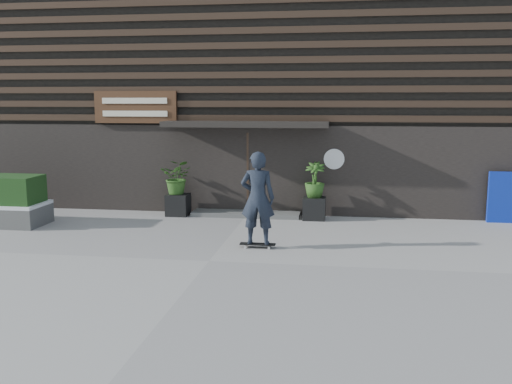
# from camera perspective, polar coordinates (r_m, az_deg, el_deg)

# --- Properties ---
(ground) EXTENTS (80.00, 80.00, 0.00)m
(ground) POSITION_cam_1_polar(r_m,az_deg,el_deg) (11.44, -4.75, -6.95)
(ground) COLOR #A19E99
(ground) RESTS_ON ground
(entrance_step) EXTENTS (3.00, 0.80, 0.12)m
(entrance_step) POSITION_cam_1_polar(r_m,az_deg,el_deg) (15.82, -1.00, -2.19)
(entrance_step) COLOR #51514E
(entrance_step) RESTS_ON ground
(planter_pot_left) EXTENTS (0.60, 0.60, 0.60)m
(planter_pot_left) POSITION_cam_1_polar(r_m,az_deg,el_deg) (16.00, -7.85, -1.27)
(planter_pot_left) COLOR black
(planter_pot_left) RESTS_ON ground
(bamboo_left) EXTENTS (0.86, 0.75, 0.96)m
(bamboo_left) POSITION_cam_1_polar(r_m,az_deg,el_deg) (15.88, -7.91, 1.50)
(bamboo_left) COLOR #2D591E
(bamboo_left) RESTS_ON planter_pot_left
(planter_pot_right) EXTENTS (0.60, 0.60, 0.60)m
(planter_pot_right) POSITION_cam_1_polar(r_m,az_deg,el_deg) (15.39, 5.88, -1.65)
(planter_pot_right) COLOR black
(planter_pot_right) RESTS_ON ground
(bamboo_right) EXTENTS (0.54, 0.54, 0.96)m
(bamboo_right) POSITION_cam_1_polar(r_m,az_deg,el_deg) (15.26, 5.93, 1.23)
(bamboo_right) COLOR #2D591E
(bamboo_right) RESTS_ON planter_pot_right
(building) EXTENTS (18.00, 11.00, 8.00)m
(building) POSITION_cam_1_polar(r_m,az_deg,el_deg) (20.84, 1.41, 11.39)
(building) COLOR black
(building) RESTS_ON ground
(skateboarder) EXTENTS (0.78, 0.48, 2.11)m
(skateboarder) POSITION_cam_1_polar(r_m,az_deg,el_deg) (12.17, 0.17, -0.64)
(skateboarder) COLOR black
(skateboarder) RESTS_ON ground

